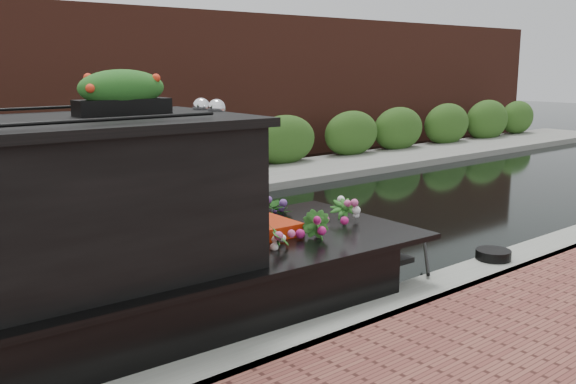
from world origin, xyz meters
TOP-DOWN VIEW (x-y plane):
  - ground at (0.00, 0.00)m, footprint 80.00×80.00m
  - near_bank_coping at (0.00, -3.30)m, footprint 40.00×0.60m
  - far_bank_path at (0.00, 4.20)m, footprint 40.00×2.40m
  - far_hedge at (0.00, 5.10)m, footprint 40.00×1.10m
  - rope_fender at (1.96, -1.91)m, footprint 0.32×0.38m
  - coiled_mooring_rope at (2.96, -3.18)m, footprint 0.43×0.43m

SIDE VIEW (x-z plane):
  - ground at x=0.00m, z-range 0.00..0.00m
  - near_bank_coping at x=0.00m, z-range -0.25..0.25m
  - far_bank_path at x=0.00m, z-range -0.17..0.17m
  - far_hedge at x=0.00m, z-range -1.40..1.40m
  - rope_fender at x=1.96m, z-range 0.00..0.32m
  - coiled_mooring_rope at x=2.96m, z-range 0.25..0.37m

